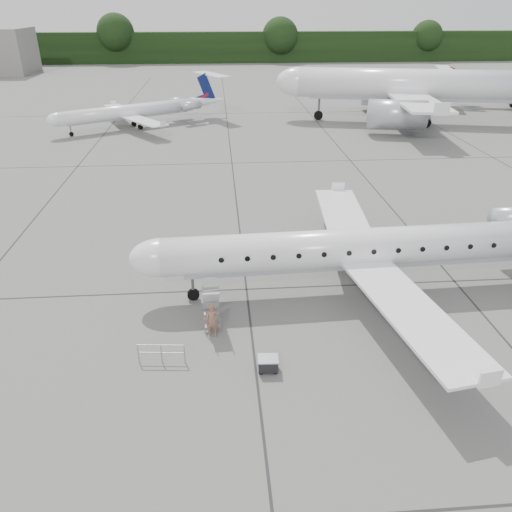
{
  "coord_description": "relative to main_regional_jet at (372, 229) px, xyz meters",
  "views": [
    {
      "loc": [
        -6.25,
        -20.77,
        15.38
      ],
      "look_at": [
        -4.3,
        4.76,
        2.3
      ],
      "focal_mm": 35.0,
      "sensor_mm": 36.0,
      "label": 1
    }
  ],
  "objects": [
    {
      "name": "ground",
      "position": [
        -2.26,
        -4.41,
        -3.91
      ],
      "size": [
        320.0,
        320.0,
        0.0
      ],
      "primitive_type": "plane",
      "color": "slate",
      "rests_on": "ground"
    },
    {
      "name": "passenger",
      "position": [
        -9.13,
        -4.01,
        -2.98
      ],
      "size": [
        0.69,
        0.47,
        1.85
      ],
      "primitive_type": "imported",
      "rotation": [
        0.0,
        0.0,
        -0.04
      ],
      "color": "brown",
      "rests_on": "ground"
    },
    {
      "name": "baggage_cart",
      "position": [
        -6.56,
        -6.95,
        -3.52
      ],
      "size": [
        0.93,
        0.77,
        0.78
      ],
      "primitive_type": null,
      "rotation": [
        0.0,
        0.0,
        -0.05
      ],
      "color": "black",
      "rests_on": "ground"
    },
    {
      "name": "safety_railing",
      "position": [
        -11.55,
        -5.96,
        -3.41
      ],
      "size": [
        2.2,
        0.28,
        1.0
      ],
      "primitive_type": null,
      "rotation": [
        0.0,
        0.0,
        -0.09
      ],
      "color": "gray",
      "rests_on": "ground"
    },
    {
      "name": "bg_regional_left",
      "position": [
        -20.27,
        44.29,
        -0.77
      ],
      "size": [
        29.27,
        26.8,
        6.27
      ],
      "primitive_type": null,
      "rotation": [
        0.0,
        0.0,
        0.52
      ],
      "color": "white",
      "rests_on": "ground"
    },
    {
      "name": "bg_narrowbody",
      "position": [
        18.55,
        45.07,
        3.31
      ],
      "size": [
        45.56,
        37.01,
        14.44
      ],
      "primitive_type": null,
      "rotation": [
        0.0,
        0.0,
        -0.22
      ],
      "color": "white",
      "rests_on": "ground"
    },
    {
      "name": "main_regional_jet",
      "position": [
        0.0,
        0.0,
        0.0
      ],
      "size": [
        31.36,
        23.18,
        7.82
      ],
      "primitive_type": null,
      "rotation": [
        0.0,
        0.0,
        0.04
      ],
      "color": "white",
      "rests_on": "ground"
    },
    {
      "name": "treeline",
      "position": [
        -2.26,
        125.59,
        0.09
      ],
      "size": [
        260.0,
        4.0,
        8.0
      ],
      "primitive_type": "cube",
      "color": "black",
      "rests_on": "ground"
    },
    {
      "name": "airstair",
      "position": [
        -9.18,
        -2.69,
        -2.68
      ],
      "size": [
        0.95,
        2.37,
        2.45
      ],
      "primitive_type": null,
      "rotation": [
        0.0,
        0.0,
        0.04
      ],
      "color": "white",
      "rests_on": "ground"
    }
  ]
}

